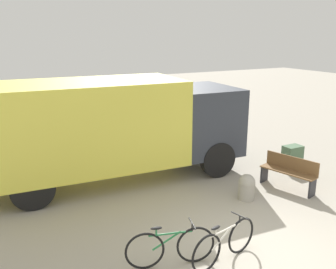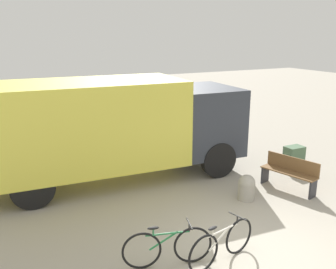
{
  "view_description": "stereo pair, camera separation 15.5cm",
  "coord_description": "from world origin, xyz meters",
  "px_view_note": "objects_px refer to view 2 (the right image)",
  "views": [
    {
      "loc": [
        -4.86,
        -4.96,
        4.26
      ],
      "look_at": [
        -0.38,
        3.5,
        1.63
      ],
      "focal_mm": 40.0,
      "sensor_mm": 36.0,
      "label": 1
    },
    {
      "loc": [
        -4.72,
        -5.03,
        4.26
      ],
      "look_at": [
        -0.38,
        3.5,
        1.63
      ],
      "focal_mm": 40.0,
      "sensor_mm": 36.0,
      "label": 2
    }
  ],
  "objects_px": {
    "delivery_truck": "(113,125)",
    "bicycle_middle": "(222,244)",
    "bicycle_near": "(167,247)",
    "park_bench": "(290,172)",
    "utility_box": "(294,158)",
    "bollard_near_bench": "(247,187)"
  },
  "relations": [
    {
      "from": "bollard_near_bench",
      "to": "park_bench",
      "type": "bearing_deg",
      "value": 0.69
    },
    {
      "from": "utility_box",
      "to": "delivery_truck",
      "type": "bearing_deg",
      "value": 161.46
    },
    {
      "from": "delivery_truck",
      "to": "bollard_near_bench",
      "type": "relative_size",
      "value": 11.22
    },
    {
      "from": "bicycle_near",
      "to": "utility_box",
      "type": "distance_m",
      "value": 6.56
    },
    {
      "from": "park_bench",
      "to": "bicycle_middle",
      "type": "relative_size",
      "value": 0.96
    },
    {
      "from": "park_bench",
      "to": "bollard_near_bench",
      "type": "distance_m",
      "value": 1.52
    },
    {
      "from": "bicycle_middle",
      "to": "utility_box",
      "type": "bearing_deg",
      "value": 20.13
    },
    {
      "from": "bicycle_near",
      "to": "bicycle_middle",
      "type": "xyz_separation_m",
      "value": [
        0.97,
        -0.37,
        0.0
      ]
    },
    {
      "from": "bicycle_middle",
      "to": "bollard_near_bench",
      "type": "bearing_deg",
      "value": 30.36
    },
    {
      "from": "park_bench",
      "to": "bicycle_middle",
      "type": "height_order",
      "value": "park_bench"
    },
    {
      "from": "delivery_truck",
      "to": "utility_box",
      "type": "height_order",
      "value": "delivery_truck"
    },
    {
      "from": "utility_box",
      "to": "bicycle_near",
      "type": "bearing_deg",
      "value": -154.91
    },
    {
      "from": "bicycle_near",
      "to": "bollard_near_bench",
      "type": "bearing_deg",
      "value": 42.63
    },
    {
      "from": "bicycle_near",
      "to": "utility_box",
      "type": "xyz_separation_m",
      "value": [
        5.94,
        2.78,
        -0.02
      ]
    },
    {
      "from": "bicycle_near",
      "to": "park_bench",
      "type": "bearing_deg",
      "value": 34.73
    },
    {
      "from": "delivery_truck",
      "to": "bicycle_middle",
      "type": "bearing_deg",
      "value": -81.55
    },
    {
      "from": "park_bench",
      "to": "bollard_near_bench",
      "type": "height_order",
      "value": "park_bench"
    },
    {
      "from": "delivery_truck",
      "to": "bicycle_middle",
      "type": "relative_size",
      "value": 4.59
    },
    {
      "from": "park_bench",
      "to": "utility_box",
      "type": "bearing_deg",
      "value": -64.2
    },
    {
      "from": "bicycle_near",
      "to": "delivery_truck",
      "type": "bearing_deg",
      "value": 98.43
    },
    {
      "from": "park_bench",
      "to": "bicycle_middle",
      "type": "bearing_deg",
      "value": 103.2
    },
    {
      "from": "bicycle_middle",
      "to": "bicycle_near",
      "type": "bearing_deg",
      "value": 146.9
    }
  ]
}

